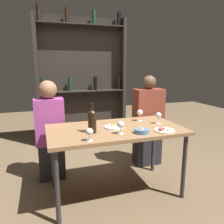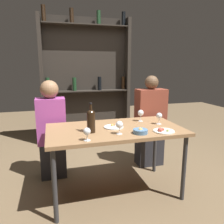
# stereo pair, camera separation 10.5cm
# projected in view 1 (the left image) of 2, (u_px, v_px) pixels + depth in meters

# --- Properties ---
(ground_plane) EXTENTS (10.00, 10.00, 0.00)m
(ground_plane) POSITION_uv_depth(u_px,v_px,m) (115.00, 191.00, 2.47)
(ground_plane) COLOR brown
(dining_table) EXTENTS (1.42, 0.78, 0.75)m
(dining_table) POSITION_uv_depth(u_px,v_px,m) (115.00, 134.00, 2.33)
(dining_table) COLOR olive
(dining_table) RESTS_ON ground_plane
(wine_rack_wall) EXTENTS (1.59, 0.21, 2.34)m
(wine_rack_wall) POSITION_uv_depth(u_px,v_px,m) (82.00, 78.00, 3.93)
(wine_rack_wall) COLOR #28231E
(wine_rack_wall) RESTS_ON ground_plane
(wine_bottle) EXTENTS (0.08, 0.08, 0.30)m
(wine_bottle) POSITION_uv_depth(u_px,v_px,m) (92.00, 120.00, 2.13)
(wine_bottle) COLOR black
(wine_bottle) RESTS_ON dining_table
(wine_glass_0) EXTENTS (0.07, 0.07, 0.13)m
(wine_glass_0) POSITION_uv_depth(u_px,v_px,m) (121.00, 125.00, 2.09)
(wine_glass_0) COLOR silver
(wine_glass_0) RESTS_ON dining_table
(wine_glass_1) EXTENTS (0.07, 0.07, 0.12)m
(wine_glass_1) POSITION_uv_depth(u_px,v_px,m) (89.00, 132.00, 1.90)
(wine_glass_1) COLOR silver
(wine_glass_1) RESTS_ON dining_table
(wine_glass_2) EXTENTS (0.07, 0.07, 0.13)m
(wine_glass_2) POSITION_uv_depth(u_px,v_px,m) (159.00, 116.00, 2.47)
(wine_glass_2) COLOR silver
(wine_glass_2) RESTS_ON dining_table
(wine_glass_3) EXTENTS (0.07, 0.07, 0.14)m
(wine_glass_3) POSITION_uv_depth(u_px,v_px,m) (140.00, 113.00, 2.59)
(wine_glass_3) COLOR silver
(wine_glass_3) RESTS_ON dining_table
(food_plate_0) EXTENTS (0.21, 0.21, 0.05)m
(food_plate_0) POSITION_uv_depth(u_px,v_px,m) (164.00, 130.00, 2.20)
(food_plate_0) COLOR silver
(food_plate_0) RESTS_ON dining_table
(food_plate_1) EXTENTS (0.21, 0.21, 0.04)m
(food_plate_1) POSITION_uv_depth(u_px,v_px,m) (115.00, 127.00, 2.34)
(food_plate_1) COLOR silver
(food_plate_1) RESTS_ON dining_table
(snack_bowl) EXTENTS (0.14, 0.14, 0.06)m
(snack_bowl) POSITION_uv_depth(u_px,v_px,m) (142.00, 131.00, 2.14)
(snack_bowl) COLOR #4C7299
(snack_bowl) RESTS_ON dining_table
(seated_person_left) EXTENTS (0.34, 0.22, 1.23)m
(seated_person_left) POSITION_uv_depth(u_px,v_px,m) (50.00, 133.00, 2.67)
(seated_person_left) COLOR #26262B
(seated_person_left) RESTS_ON ground_plane
(seated_person_right) EXTENTS (0.40, 0.22, 1.27)m
(seated_person_right) POSITION_uv_depth(u_px,v_px,m) (148.00, 124.00, 3.08)
(seated_person_right) COLOR #26262B
(seated_person_right) RESTS_ON ground_plane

